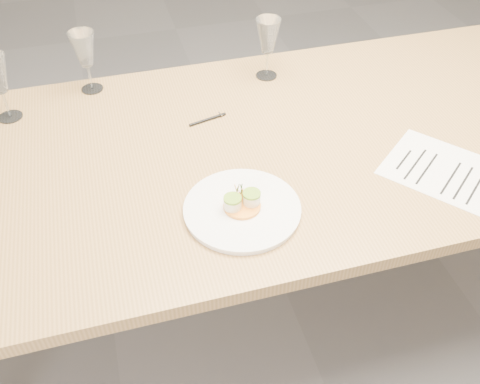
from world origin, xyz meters
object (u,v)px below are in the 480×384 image
object	(u,v)px
dinner_plate	(242,208)
ballpoint_pen	(208,119)
recipe_sheet	(445,171)
wine_glass_1	(84,50)
dining_table	(298,154)
wine_glass_2	(268,37)

from	to	relation	value
dinner_plate	ballpoint_pen	world-z (taller)	dinner_plate
recipe_sheet	ballpoint_pen	size ratio (longest dim) A/B	3.27
ballpoint_pen	wine_glass_1	world-z (taller)	wine_glass_1
dining_table	ballpoint_pen	bearing A→B (deg)	147.91
dining_table	wine_glass_2	size ratio (longest dim) A/B	11.67
dining_table	wine_glass_1	distance (m)	0.75
ballpoint_pen	wine_glass_1	bearing A→B (deg)	125.55
dinner_plate	ballpoint_pen	xyz separation A→B (m)	(0.01, 0.41, -0.01)
dinner_plate	recipe_sheet	xyz separation A→B (m)	(0.58, 0.00, -0.01)
wine_glass_1	wine_glass_2	size ratio (longest dim) A/B	0.98
dining_table	dinner_plate	distance (m)	0.37
dining_table	dinner_plate	world-z (taller)	dinner_plate
wine_glass_1	wine_glass_2	xyz separation A→B (m)	(0.58, -0.07, 0.00)
dinner_plate	wine_glass_2	bearing A→B (deg)	67.06
wine_glass_1	dining_table	bearing A→B (deg)	-36.90
ballpoint_pen	wine_glass_1	xyz separation A→B (m)	(-0.33, 0.28, 0.14)
recipe_sheet	wine_glass_1	distance (m)	1.15
dining_table	ballpoint_pen	xyz separation A→B (m)	(-0.24, 0.15, 0.07)
ballpoint_pen	recipe_sheet	bearing A→B (deg)	-49.69
dining_table	wine_glass_2	world-z (taller)	wine_glass_2
dining_table	ballpoint_pen	distance (m)	0.30
recipe_sheet	wine_glass_2	size ratio (longest dim) A/B	1.95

